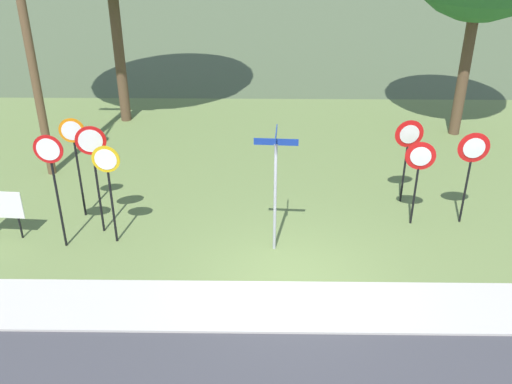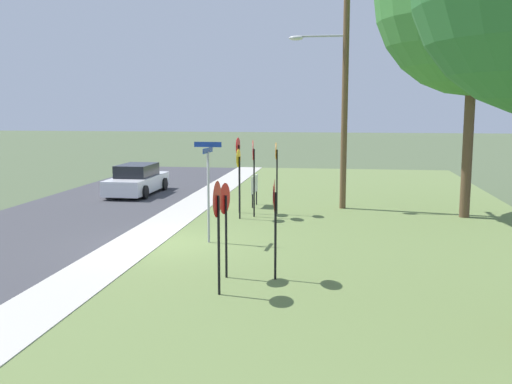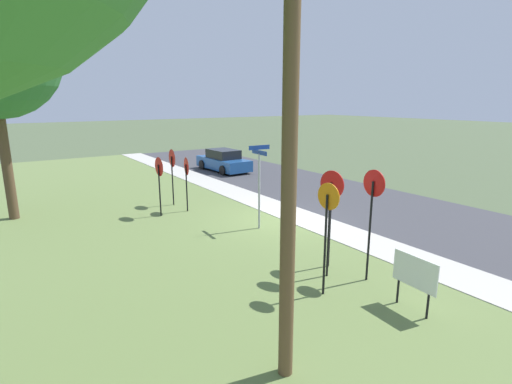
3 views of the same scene
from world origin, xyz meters
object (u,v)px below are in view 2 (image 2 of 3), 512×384
stop_sign_far_left (239,169)px  notice_board (254,186)px  stop_sign_far_center (253,162)px  stop_sign_near_left (238,159)px  yield_sign_near_left (225,208)px  parked_hatchback_near (137,180)px  yield_sign_near_right (274,205)px  yield_sign_far_left (217,210)px  stop_sign_near_right (276,163)px  utility_pole (341,81)px  street_name_post (208,183)px

stop_sign_far_left → notice_board: size_ratio=2.00×
stop_sign_far_center → notice_board: size_ratio=2.23×
stop_sign_near_left → yield_sign_near_left: 8.49m
stop_sign_near_left → parked_hatchback_near: size_ratio=0.63×
notice_board → yield_sign_near_right: bearing=14.7°
yield_sign_far_left → stop_sign_near_right: bearing=-179.7°
stop_sign_near_left → stop_sign_near_right: bearing=89.6°
yield_sign_near_right → parked_hatchback_near: yield_sign_near_right is taller
stop_sign_near_right → utility_pole: (-1.66, 2.33, 3.08)m
stop_sign_near_left → utility_pole: 5.03m
stop_sign_near_right → street_name_post: street_name_post is taller
street_name_post → notice_board: (-6.49, 0.41, -0.93)m
stop_sign_near_left → parked_hatchback_near: bearing=-125.7°
yield_sign_near_right → utility_pole: 10.59m
stop_sign_far_center → yield_sign_near_left: (7.67, 0.47, -0.36)m
stop_sign_near_right → utility_pole: utility_pole is taller
stop_sign_near_right → yield_sign_near_right: stop_sign_near_right is taller
stop_sign_near_right → stop_sign_far_center: (0.66, -0.76, 0.11)m
stop_sign_near_left → notice_board: size_ratio=2.28×
stop_sign_near_right → notice_board: stop_sign_near_right is taller
utility_pole → yield_sign_near_right: bearing=-8.4°
utility_pole → parked_hatchback_near: utility_pole is taller
yield_sign_near_right → street_name_post: size_ratio=0.79×
stop_sign_far_center → yield_sign_near_left: bearing=-5.4°
stop_sign_far_center → stop_sign_near_left: bearing=-146.4°
street_name_post → stop_sign_near_left: bearing=-176.8°
yield_sign_far_left → stop_sign_far_center: bearing=-174.9°
utility_pole → yield_sign_far_left: bearing=-12.7°
utility_pole → parked_hatchback_near: 10.65m
yield_sign_near_left → street_name_post: street_name_post is taller
stop_sign_near_right → street_name_post: size_ratio=0.90×
yield_sign_near_left → notice_board: size_ratio=1.79×
stop_sign_far_center → yield_sign_near_right: bearing=3.1°
stop_sign_near_right → yield_sign_near_right: size_ratio=1.15×
stop_sign_far_left → parked_hatchback_near: stop_sign_far_left is taller
stop_sign_far_left → yield_sign_near_right: bearing=18.1°
utility_pole → notice_board: bearing=-89.3°
street_name_post → stop_sign_far_center: bearing=174.0°
yield_sign_far_left → street_name_post: 4.90m
stop_sign_far_left → yield_sign_near_left: bearing=9.4°
yield_sign_near_left → yield_sign_near_right: bearing=99.9°
notice_board → stop_sign_near_right: bearing=36.9°
yield_sign_far_left → stop_sign_far_left: bearing=-171.7°
yield_sign_near_left → yield_sign_near_right: size_ratio=0.96×
stop_sign_near_left → utility_pole: size_ratio=0.31×
yield_sign_far_left → notice_board: yield_sign_far_left is taller
stop_sign_far_left → stop_sign_far_center: 0.66m
notice_board → street_name_post: bearing=0.2°
yield_sign_near_right → utility_pole: size_ratio=0.25×
yield_sign_near_right → parked_hatchback_near: (-12.73, -7.84, -1.13)m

